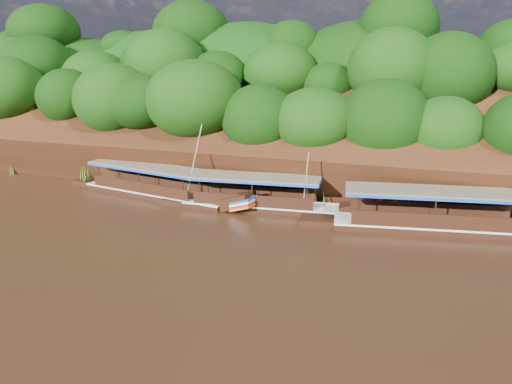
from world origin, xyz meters
TOP-DOWN VIEW (x-y plane):
  - ground at (0.00, 0.00)m, footprint 160.00×160.00m
  - riverbank at (-0.01, 22.73)m, footprint 120.00×30.06m
  - boat_0 at (11.37, 6.67)m, footprint 17.09×4.91m
  - boat_1 at (-1.28, 7.23)m, footprint 14.65×3.62m
  - boat_2 at (-10.59, 7.39)m, footprint 15.87×4.91m
  - reeds at (-3.14, 9.58)m, footprint 50.68×2.62m

SIDE VIEW (x-z plane):
  - ground at x=0.00m, z-range 0.00..0.00m
  - boat_2 at x=-10.59m, z-range -2.77..3.89m
  - boat_1 at x=-1.28m, z-range -2.02..3.16m
  - boat_0 at x=11.37m, z-range -2.72..3.96m
  - reeds at x=-3.14m, z-range -0.17..1.98m
  - riverbank at x=-0.01m, z-range -7.81..11.59m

